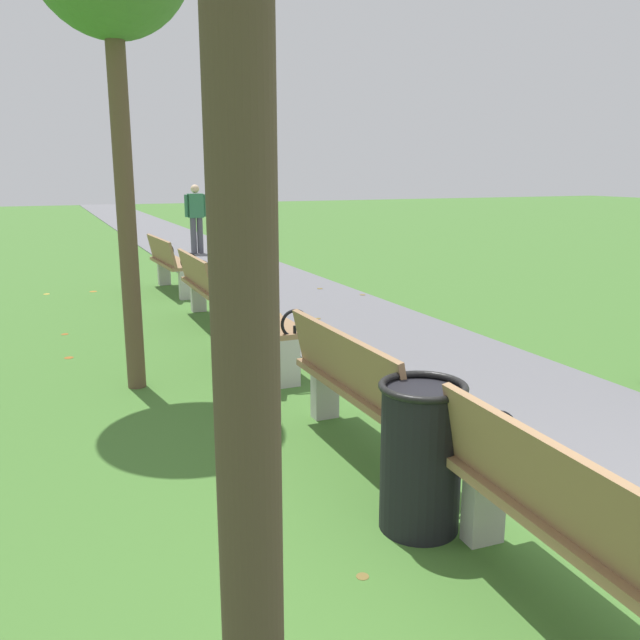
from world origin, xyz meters
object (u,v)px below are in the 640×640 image
Objects in this scene: park_bench_1 at (580,530)px; park_bench_2 at (362,388)px; park_bench_5 at (170,263)px; pedestrian_walking at (196,215)px; park_bench_3 at (257,319)px; park_bench_4 at (206,286)px; trash_bin at (421,456)px.

park_bench_2 is (-0.00, 1.99, 0.00)m from park_bench_1.
park_bench_2 is 6.90m from park_bench_5.
pedestrian_walking is at bearing 72.26° from park_bench_5.
park_bench_3 is at bearing 90.00° from park_bench_2.
park_bench_1 is 4.33m from park_bench_3.
park_bench_1 is 1.01× the size of park_bench_3.
park_bench_1 is 8.90m from park_bench_5.
park_bench_1 and park_bench_3 have the same top height.
park_bench_1 is at bearing -90.00° from park_bench_3.
park_bench_5 is at bearing 90.00° from park_bench_1.
trash_bin is at bearing -91.54° from park_bench_4.
park_bench_4 is (-0.00, 6.46, 0.00)m from park_bench_1.
park_bench_1 is at bearing -90.00° from park_bench_2.
park_bench_1 reaches higher than trash_bin.
park_bench_1 is at bearing -90.00° from park_bench_5.
pedestrian_walking is (1.54, 13.72, 0.44)m from park_bench_1.
park_bench_2 and park_bench_4 have the same top height.
pedestrian_walking is (1.54, 9.40, 0.44)m from park_bench_3.
park_bench_2 and park_bench_5 have the same top height.
park_bench_5 is (0.00, 4.57, 0.00)m from park_bench_3.
trash_bin is (-0.15, 1.00, -0.06)m from park_bench_1.
park_bench_2 and park_bench_3 have the same top height.
park_bench_1 is 1.01× the size of park_bench_4.
park_bench_4 reaches higher than trash_bin.
park_bench_4 is 5.46m from trash_bin.
park_bench_4 is at bearing -90.00° from park_bench_5.
trash_bin is (-0.15, -3.33, -0.06)m from park_bench_3.
trash_bin is (-0.15, -7.90, -0.06)m from park_bench_5.
pedestrian_walking is at bearing 83.58° from park_bench_1.
trash_bin is at bearing -92.53° from park_bench_3.
park_bench_2 is 2.34m from park_bench_3.
park_bench_4 is at bearing 88.46° from trash_bin.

